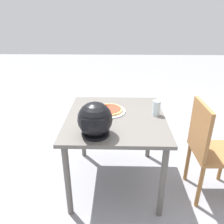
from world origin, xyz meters
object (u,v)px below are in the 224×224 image
(pizza, at_px, (108,109))
(motorcycle_helmet, at_px, (95,120))
(chair_side, at_px, (208,146))
(dining_table, at_px, (116,126))
(drinking_glass, at_px, (156,108))

(pizza, distance_m, motorcycle_helmet, 0.44)
(pizza, bearing_deg, chair_side, 164.28)
(dining_table, distance_m, motorcycle_helmet, 0.42)
(dining_table, bearing_deg, chair_side, 169.83)
(chair_side, bearing_deg, dining_table, -10.17)
(dining_table, distance_m, pizza, 0.17)
(drinking_glass, xyz_separation_m, chair_side, (-0.43, 0.18, -0.28))
(dining_table, bearing_deg, pizza, -53.94)
(drinking_glass, height_order, chair_side, chair_side)
(motorcycle_helmet, bearing_deg, pizza, -100.18)
(dining_table, xyz_separation_m, motorcycle_helmet, (0.15, 0.32, 0.22))
(dining_table, height_order, drinking_glass, drinking_glass)
(pizza, height_order, chair_side, chair_side)
(dining_table, xyz_separation_m, pizza, (0.07, -0.10, 0.12))
(pizza, height_order, motorcycle_helmet, motorcycle_helmet)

